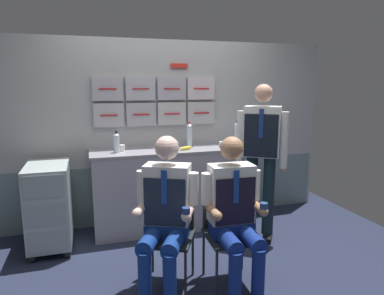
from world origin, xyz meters
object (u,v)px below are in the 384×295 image
folding_chair_center (227,222)px  service_trolley (49,204)px  crew_member_left (165,209)px  water_bottle_clear (117,142)px  crew_member_center (235,209)px  snack_banana (186,148)px  folding_chair_left (170,223)px  crew_member_standing (261,150)px  paper_cup_blue (222,144)px

folding_chair_center → service_trolley: bearing=145.2°
crew_member_left → water_bottle_clear: 1.27m
service_trolley → crew_member_center: (1.48, -1.19, 0.21)m
crew_member_left → folding_chair_center: size_ratio=1.52×
crew_member_center → water_bottle_clear: size_ratio=5.37×
folding_chair_center → snack_banana: 1.19m
folding_chair_left → water_bottle_clear: bearing=107.3°
folding_chair_center → crew_member_standing: bearing=44.4°
water_bottle_clear → paper_cup_blue: 1.20m
water_bottle_clear → snack_banana: size_ratio=1.34×
crew_member_standing → snack_banana: crew_member_standing is taller
snack_banana → folding_chair_center: bearing=-87.8°
folding_chair_center → crew_member_standing: (0.64, 0.62, 0.47)m
crew_member_left → folding_chair_center: bearing=3.0°
folding_chair_left → water_bottle_clear: 1.22m
crew_member_left → paper_cup_blue: (0.94, 1.16, 0.28)m
crew_member_standing → paper_cup_blue: (-0.23, 0.51, -0.01)m
service_trolley → crew_member_standing: bearing=-11.0°
crew_member_center → crew_member_standing: (0.64, 0.78, 0.30)m
service_trolley → crew_member_center: size_ratio=0.70×
folding_chair_left → paper_cup_blue: bearing=49.5°
crew_member_standing → paper_cup_blue: size_ratio=22.13×
crew_member_standing → water_bottle_clear: size_ratio=7.13×
water_bottle_clear → paper_cup_blue: water_bottle_clear is taller
folding_chair_left → snack_banana: (0.42, 0.99, 0.44)m
service_trolley → folding_chair_center: (1.49, -1.03, 0.04)m
crew_member_standing → snack_banana: 0.83m
paper_cup_blue → snack_banana: paper_cup_blue is taller
crew_member_center → snack_banana: bearing=91.6°
service_trolley → crew_member_standing: 2.22m
folding_chair_center → snack_banana: size_ratio=4.79×
crew_member_center → water_bottle_clear: crew_member_center is taller
crew_member_left → water_bottle_clear: (-0.26, 1.20, 0.35)m
folding_chair_left → service_trolley: bearing=138.1°
folding_chair_left → crew_member_left: size_ratio=0.66×
crew_member_center → water_bottle_clear: (-0.79, 1.33, 0.35)m
crew_member_left → crew_member_center: crew_member_left is taller
crew_member_center → crew_member_standing: 1.05m
crew_member_left → crew_member_standing: size_ratio=0.76×
crew_member_left → folding_chair_center: 0.57m
crew_member_left → service_trolley: bearing=131.9°
water_bottle_clear → snack_banana: water_bottle_clear is taller
folding_chair_center → paper_cup_blue: size_ratio=11.07×
service_trolley → crew_member_standing: crew_member_standing is taller
crew_member_standing → folding_chair_center: bearing=-135.6°
service_trolley → snack_banana: (1.45, 0.07, 0.48)m
crew_member_left → folding_chair_center: crew_member_left is taller
crew_member_center → paper_cup_blue: 1.39m
crew_member_standing → water_bottle_clear: (-1.43, 0.55, 0.06)m
folding_chair_left → crew_member_left: crew_member_left is taller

